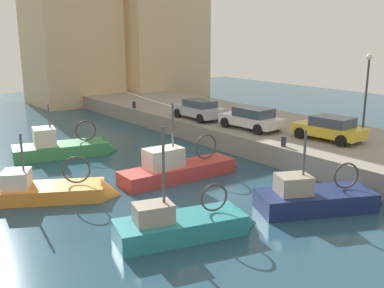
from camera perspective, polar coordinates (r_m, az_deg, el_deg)
The scene contains 15 objects.
water_surface at distance 21.68m, azimuth -5.61°, elevation -5.25°, with size 80.00×80.00×0.00m, color navy.
quay_wall at distance 28.98m, azimuth 14.05°, elevation 0.55°, with size 9.00×56.00×1.20m, color gray.
fishing_boat_teal at distance 16.43m, azimuth -0.43°, elevation -11.30°, with size 5.72×2.95×4.88m.
fishing_boat_green at distance 27.78m, azimuth -15.79°, elevation -1.10°, with size 6.48×3.20×4.07m.
fishing_boat_red at distance 22.61m, azimuth -1.23°, elevation -3.91°, with size 7.02×2.05×4.60m.
fishing_boat_navy at distance 19.48m, azimuth 16.31°, elevation -7.70°, with size 5.81×4.03×4.26m.
fishing_boat_orange at distance 20.75m, azimuth -17.49°, elevation -6.46°, with size 6.12×4.38×3.83m.
parked_car_yellow at distance 26.45m, azimuth 17.29°, elevation 1.98°, with size 2.25×4.03×1.38m.
parked_car_silver at distance 31.62m, azimuth 0.84°, elevation 4.51°, with size 1.95×4.07×1.39m.
parked_car_white at distance 28.44m, azimuth 7.66°, elevation 3.32°, with size 2.18×4.24×1.40m.
mooring_bollard_south at distance 24.42m, azimuth 11.69°, elevation 0.32°, with size 0.28×0.28×0.55m, color #2D2D33.
mooring_bollard_mid at distance 36.71m, azimuth -7.46°, elevation 5.02°, with size 0.28×0.28×0.55m, color #2D2D33.
quay_streetlamp at distance 27.79m, azimuth 21.60°, elevation 7.51°, with size 0.36×0.36×4.83m.
waterfront_building_west at distance 50.85m, azimuth -4.13°, elevation 15.68°, with size 9.68×6.60×17.28m.
waterfront_building_central at distance 48.19m, azimuth -15.31°, elevation 13.45°, with size 8.48×7.94×14.13m.
Camera 1 is at (-10.67, -17.49, 7.11)m, focal length 41.49 mm.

